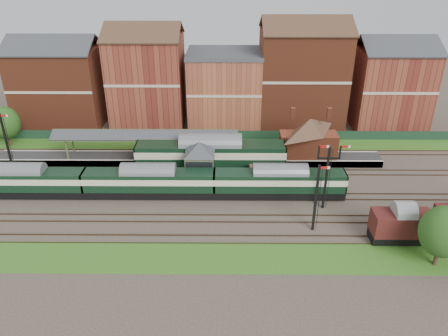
{
  "coord_description": "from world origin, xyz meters",
  "views": [
    {
      "loc": [
        0.49,
        -46.96,
        28.15
      ],
      "look_at": [
        0.12,
        2.0,
        3.0
      ],
      "focal_mm": 35.0,
      "sensor_mm": 36.0,
      "label": 1
    }
  ],
  "objects_px": {
    "semaphore_bracket": "(327,174)",
    "goods_van_a": "(401,224)",
    "dmu_train": "(149,181)",
    "signal_box": "(200,162)",
    "platform_railcar": "(211,155)"
  },
  "relations": [
    {
      "from": "semaphore_bracket",
      "to": "dmu_train",
      "type": "bearing_deg",
      "value": 173.25
    },
    {
      "from": "signal_box",
      "to": "dmu_train",
      "type": "height_order",
      "value": "signal_box"
    },
    {
      "from": "platform_railcar",
      "to": "goods_van_a",
      "type": "bearing_deg",
      "value": -37.17
    },
    {
      "from": "platform_railcar",
      "to": "signal_box",
      "type": "bearing_deg",
      "value": -111.39
    },
    {
      "from": "semaphore_bracket",
      "to": "goods_van_a",
      "type": "relative_size",
      "value": 1.35
    },
    {
      "from": "dmu_train",
      "to": "platform_railcar",
      "type": "relative_size",
      "value": 2.39
    },
    {
      "from": "signal_box",
      "to": "dmu_train",
      "type": "bearing_deg",
      "value": -151.93
    },
    {
      "from": "signal_box",
      "to": "dmu_train",
      "type": "relative_size",
      "value": 0.12
    },
    {
      "from": "platform_railcar",
      "to": "dmu_train",
      "type": "bearing_deg",
      "value": -138.58
    },
    {
      "from": "platform_railcar",
      "to": "semaphore_bracket",
      "type": "bearing_deg",
      "value": -33.18
    },
    {
      "from": "signal_box",
      "to": "goods_van_a",
      "type": "relative_size",
      "value": 0.99
    },
    {
      "from": "signal_box",
      "to": "goods_van_a",
      "type": "xyz_separation_m",
      "value": [
        21.72,
        -12.25,
        -1.11
      ]
    },
    {
      "from": "semaphore_bracket",
      "to": "dmu_train",
      "type": "relative_size",
      "value": 0.17
    },
    {
      "from": "semaphore_bracket",
      "to": "goods_van_a",
      "type": "height_order",
      "value": "semaphore_bracket"
    },
    {
      "from": "dmu_train",
      "to": "goods_van_a",
      "type": "relative_size",
      "value": 7.98
    }
  ]
}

